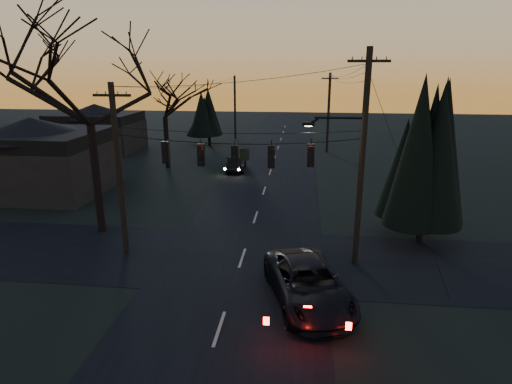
# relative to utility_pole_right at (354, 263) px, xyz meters

# --- Properties ---
(main_road) EXTENTS (8.00, 120.00, 0.02)m
(main_road) POSITION_rel_utility_pole_right_xyz_m (-5.50, 10.00, 0.01)
(main_road) COLOR black
(main_road) RESTS_ON ground
(cross_road) EXTENTS (60.00, 7.00, 0.02)m
(cross_road) POSITION_rel_utility_pole_right_xyz_m (-5.50, 0.00, 0.01)
(cross_road) COLOR black
(cross_road) RESTS_ON ground
(utility_pole_right) EXTENTS (5.00, 0.30, 10.00)m
(utility_pole_right) POSITION_rel_utility_pole_right_xyz_m (0.00, 0.00, 0.00)
(utility_pole_right) COLOR black
(utility_pole_right) RESTS_ON ground
(utility_pole_left) EXTENTS (1.80, 0.30, 8.50)m
(utility_pole_left) POSITION_rel_utility_pole_right_xyz_m (-11.50, 0.00, 0.00)
(utility_pole_left) COLOR black
(utility_pole_left) RESTS_ON ground
(utility_pole_far_r) EXTENTS (1.80, 0.30, 8.50)m
(utility_pole_far_r) POSITION_rel_utility_pole_right_xyz_m (0.00, 28.00, 0.00)
(utility_pole_far_r) COLOR black
(utility_pole_far_r) RESTS_ON ground
(utility_pole_far_l) EXTENTS (0.30, 0.30, 8.00)m
(utility_pole_far_l) POSITION_rel_utility_pole_right_xyz_m (-11.50, 36.00, 0.00)
(utility_pole_far_l) COLOR black
(utility_pole_far_l) RESTS_ON ground
(span_signal_assembly) EXTENTS (11.50, 0.44, 1.60)m
(span_signal_assembly) POSITION_rel_utility_pole_right_xyz_m (-5.74, 0.00, 5.24)
(span_signal_assembly) COLOR black
(span_signal_assembly) RESTS_ON ground
(bare_tree_left) EXTENTS (9.45, 9.45, 12.26)m
(bare_tree_left) POSITION_rel_utility_pole_right_xyz_m (-14.11, 2.75, 8.57)
(bare_tree_left) COLOR black
(bare_tree_left) RESTS_ON ground
(evergreen_right) EXTENTS (4.03, 4.03, 8.05)m
(evergreen_right) POSITION_rel_utility_pole_right_xyz_m (3.77, 3.12, 4.62)
(evergreen_right) COLOR black
(evergreen_right) RESTS_ON ground
(bare_tree_dist) EXTENTS (6.17, 6.17, 9.44)m
(bare_tree_dist) POSITION_rel_utility_pole_right_xyz_m (-15.23, 18.85, 6.59)
(bare_tree_dist) COLOR black
(bare_tree_dist) RESTS_ON ground
(evergreen_dist) EXTENTS (3.98, 3.98, 5.97)m
(evergreen_dist) POSITION_rel_utility_pole_right_xyz_m (-13.81, 30.77, 3.58)
(evergreen_dist) COLOR black
(evergreen_dist) RESTS_ON ground
(house_left_near) EXTENTS (10.00, 8.00, 5.60)m
(house_left_near) POSITION_rel_utility_pole_right_xyz_m (-22.50, 10.00, 2.80)
(house_left_near) COLOR black
(house_left_near) RESTS_ON ground
(house_left_far) EXTENTS (9.00, 7.00, 5.20)m
(house_left_far) POSITION_rel_utility_pole_right_xyz_m (-25.50, 26.00, 2.60)
(house_left_far) COLOR black
(house_left_far) RESTS_ON ground
(suv_near) EXTENTS (4.19, 6.35, 1.62)m
(suv_near) POSITION_rel_utility_pole_right_xyz_m (-2.30, -3.78, 0.81)
(suv_near) COLOR black
(suv_near) RESTS_ON ground
(sedan_oncoming_a) EXTENTS (2.03, 4.47, 1.49)m
(sedan_oncoming_a) POSITION_rel_utility_pole_right_xyz_m (-8.70, 18.40, 0.74)
(sedan_oncoming_a) COLOR black
(sedan_oncoming_a) RESTS_ON ground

